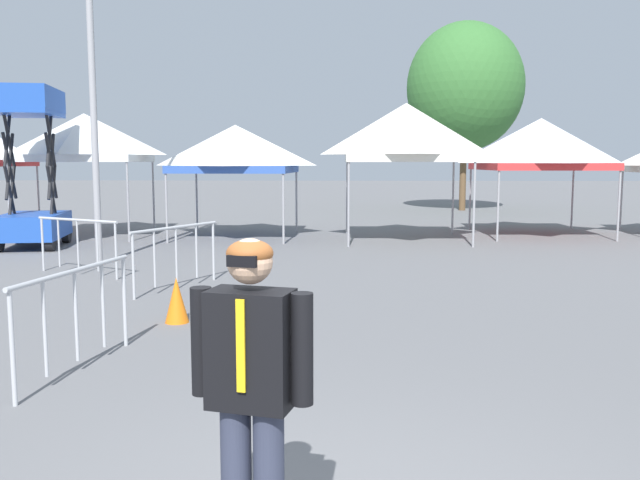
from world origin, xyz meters
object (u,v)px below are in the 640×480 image
person_foreground (251,385)px  scissor_lift (32,200)px  canopy_tent_center (85,138)px  canopy_tent_far_right (236,149)px  canopy_tent_behind_center (541,144)px  crowd_barrier_by_lift (77,236)px  tree_behind_tents_right (465,87)px  crowd_barrier_mid_lot (176,245)px  canopy_tent_behind_left (406,133)px  traffic_cone_lot_center (177,300)px  crowd_barrier_near_person (75,300)px

person_foreground → scissor_lift: bearing=119.0°
canopy_tent_center → canopy_tent_far_right: canopy_tent_center is taller
canopy_tent_behind_center → crowd_barrier_by_lift: bearing=-145.4°
scissor_lift → tree_behind_tents_right: size_ratio=0.49×
person_foreground → crowd_barrier_mid_lot: size_ratio=0.94×
canopy_tent_center → crowd_barrier_by_lift: canopy_tent_center is taller
canopy_tent_behind_left → canopy_tent_behind_center: canopy_tent_behind_left is taller
canopy_tent_behind_left → traffic_cone_lot_center: (-3.89, -9.66, -2.61)m
canopy_tent_center → scissor_lift: bearing=-98.1°
canopy_tent_far_right → traffic_cone_lot_center: canopy_tent_far_right is taller
canopy_tent_behind_center → scissor_lift: 13.93m
canopy_tent_far_right → crowd_barrier_by_lift: (-1.97, -6.49, -1.74)m
scissor_lift → person_foreground: size_ratio=2.21×
canopy_tent_center → crowd_barrier_near_person: 13.50m
crowd_barrier_by_lift → traffic_cone_lot_center: size_ratio=3.08×
scissor_lift → traffic_cone_lot_center: 9.56m
canopy_tent_far_right → crowd_barrier_near_person: (0.34, -12.30, -1.74)m
person_foreground → crowd_barrier_by_lift: size_ratio=0.94×
scissor_lift → crowd_barrier_near_person: scissor_lift is taller
tree_behind_tents_right → canopy_tent_far_right: bearing=-127.6°
canopy_tent_behind_center → crowd_barrier_near_person: size_ratio=1.72×
crowd_barrier_by_lift → traffic_cone_lot_center: crowd_barrier_by_lift is taller
canopy_tent_far_right → traffic_cone_lot_center: bearing=-85.3°
canopy_tent_far_right → crowd_barrier_near_person: bearing=-88.4°
canopy_tent_behind_left → crowd_barrier_by_lift: (-6.69, -5.99, -2.16)m
canopy_tent_far_right → canopy_tent_behind_left: (4.72, -0.50, 0.42)m
tree_behind_tents_right → crowd_barrier_by_lift: 20.44m
traffic_cone_lot_center → crowd_barrier_by_lift: bearing=127.4°
canopy_tent_behind_left → scissor_lift: bearing=-168.4°
canopy_tent_behind_left → crowd_barrier_mid_lot: size_ratio=1.95×
canopy_tent_behind_left → crowd_barrier_near_person: bearing=-110.3°
person_foreground → crowd_barrier_mid_lot: person_foreground is taller
canopy_tent_far_right → canopy_tent_behind_left: 4.76m
canopy_tent_far_right → crowd_barrier_mid_lot: (0.25, -7.82, -1.74)m
person_foreground → tree_behind_tents_right: tree_behind_tents_right is taller
person_foreground → crowd_barrier_mid_lot: bearing=106.8°
canopy_tent_far_right → traffic_cone_lot_center: (0.83, -10.16, -2.18)m
crowd_barrier_mid_lot → traffic_cone_lot_center: crowd_barrier_mid_lot is taller
canopy_tent_center → canopy_tent_behind_left: 9.10m
canopy_tent_center → scissor_lift: (-0.37, -2.62, -1.61)m
canopy_tent_far_right → person_foreground: (2.61, -15.65, -1.46)m
canopy_tent_behind_center → traffic_cone_lot_center: size_ratio=5.81×
canopy_tent_far_right → scissor_lift: bearing=-152.7°
canopy_tent_behind_left → tree_behind_tents_right: bearing=72.7°
canopy_tent_behind_center → traffic_cone_lot_center: (-7.89, -11.05, -2.33)m
canopy_tent_far_right → crowd_barrier_mid_lot: bearing=-88.2°
crowd_barrier_mid_lot → person_foreground: bearing=-73.2°
canopy_tent_behind_left → canopy_tent_behind_center: size_ratio=1.04×
crowd_barrier_mid_lot → crowd_barrier_by_lift: bearing=149.1°
crowd_barrier_by_lift → person_foreground: bearing=-63.4°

